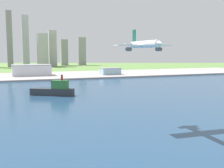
{
  "coord_description": "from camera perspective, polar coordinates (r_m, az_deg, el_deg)",
  "views": [
    {
      "loc": [
        -57.66,
        14.18,
        42.57
      ],
      "look_at": [
        2.81,
        174.64,
        22.3
      ],
      "focal_mm": 45.03,
      "sensor_mm": 36.0,
      "label": 1
    }
  ],
  "objects": [
    {
      "name": "ground_plane",
      "position": [
        294.67,
        -9.15,
        -1.65
      ],
      "size": [
        2400.0,
        2400.0,
        0.0
      ],
      "primitive_type": "plane",
      "color": "#5F8742"
    },
    {
      "name": "water_bay",
      "position": [
        236.91,
        -6.23,
        -3.63
      ],
      "size": [
        840.0,
        360.0,
        0.15
      ],
      "primitive_type": "cube",
      "color": "navy",
      "rests_on": "ground"
    },
    {
      "name": "industrial_pier",
      "position": [
        481.08,
        -13.69,
        1.62
      ],
      "size": [
        840.0,
        140.0,
        2.5
      ],
      "primitive_type": "cube",
      "color": "#A79E9B",
      "rests_on": "ground"
    },
    {
      "name": "airplane_landing",
      "position": [
        158.9,
        6.67,
        7.98
      ],
      "size": [
        33.26,
        38.69,
        12.94
      ],
      "color": "white"
    },
    {
      "name": "container_barge",
      "position": [
        274.35,
        -11.64,
        -1.16
      ],
      "size": [
        40.66,
        28.45,
        19.99
      ],
      "color": "#2D3338",
      "rests_on": "water_bay"
    },
    {
      "name": "warehouse_main",
      "position": [
        479.1,
        -16.04,
        2.75
      ],
      "size": [
        61.79,
        34.33,
        17.77
      ],
      "color": "silver",
      "rests_on": "industrial_pier"
    },
    {
      "name": "warehouse_annex",
      "position": [
        480.12,
        -0.4,
        2.63
      ],
      "size": [
        32.62,
        23.44,
        11.35
      ],
      "color": "#99BCD1",
      "rests_on": "industrial_pier"
    },
    {
      "name": "distant_skyline",
      "position": [
        804.1,
        -19.51,
        7.48
      ],
      "size": [
        364.12,
        69.58,
        148.28
      ],
      "color": "#A3A3A9",
      "rests_on": "ground"
    }
  ]
}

